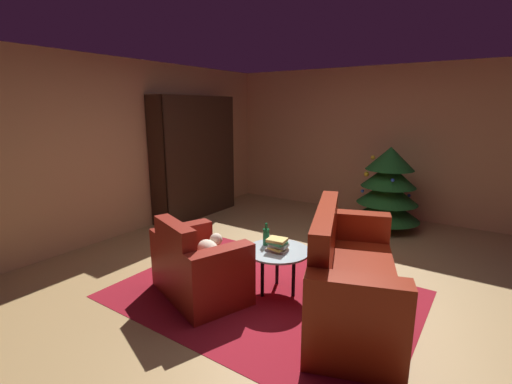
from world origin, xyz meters
name	(u,v)px	position (x,y,z in m)	size (l,w,h in m)	color
ground_plane	(289,286)	(0.00, 0.00, 0.00)	(7.78, 7.78, 0.00)	#AA8752
wall_back	(384,142)	(0.00, 3.27, 1.27)	(5.82, 0.06, 2.53)	tan
wall_left	(113,150)	(-2.88, 0.00, 1.27)	(0.06, 6.61, 2.53)	tan
area_rug	(264,294)	(-0.13, -0.29, 0.00)	(2.89, 2.08, 0.01)	maroon
bookshelf_unit	(199,159)	(-2.62, 1.49, 0.98)	(0.39, 1.65, 2.04)	black
armchair_red	(198,268)	(-0.67, -0.67, 0.30)	(1.15, 0.95, 0.81)	maroon
couch_red	(349,278)	(0.68, -0.12, 0.33)	(1.28, 1.95, 0.97)	maroon
coffee_table	(278,254)	(-0.05, -0.17, 0.41)	(0.65, 0.65, 0.46)	black
book_stack_on_table	(277,245)	(-0.03, -0.20, 0.53)	(0.21, 0.17, 0.13)	gray
bottle_on_table	(266,236)	(-0.22, -0.12, 0.55)	(0.07, 0.07, 0.23)	#13602F
decorated_tree	(388,188)	(0.32, 2.49, 0.64)	(1.00, 1.00, 1.28)	brown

